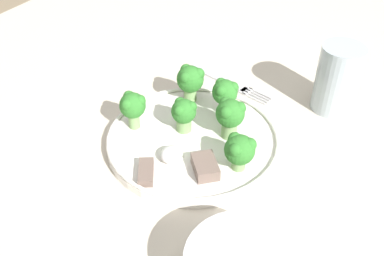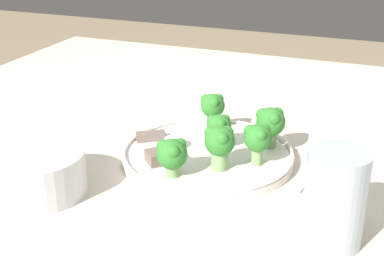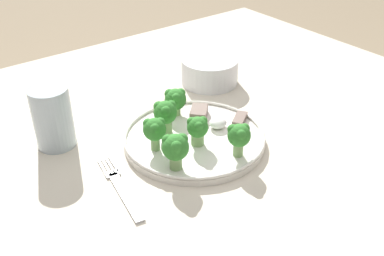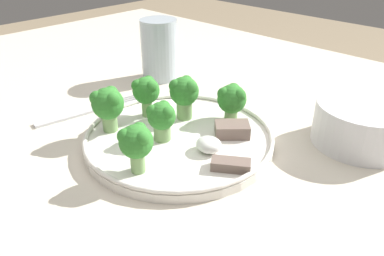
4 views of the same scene
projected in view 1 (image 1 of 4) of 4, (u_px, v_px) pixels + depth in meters
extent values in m
cube|color=beige|center=(191.00, 124.00, 0.75)|extent=(1.38, 1.17, 0.03)
cylinder|color=brown|center=(161.00, 63.00, 1.61)|extent=(0.06, 0.06, 0.71)
cylinder|color=white|center=(193.00, 141.00, 0.68)|extent=(0.26, 0.26, 0.01)
torus|color=white|center=(193.00, 136.00, 0.68)|extent=(0.26, 0.26, 0.01)
cube|color=silver|center=(218.00, 78.00, 0.83)|extent=(0.04, 0.13, 0.00)
cube|color=silver|center=(246.00, 91.00, 0.79)|extent=(0.03, 0.02, 0.00)
cube|color=silver|center=(253.00, 99.00, 0.77)|extent=(0.01, 0.05, 0.00)
cube|color=silver|center=(256.00, 97.00, 0.78)|extent=(0.01, 0.05, 0.00)
cube|color=silver|center=(258.00, 95.00, 0.78)|extent=(0.01, 0.05, 0.00)
cube|color=silver|center=(260.00, 94.00, 0.79)|extent=(0.01, 0.05, 0.00)
cylinder|color=#B2C1CC|center=(337.00, 79.00, 0.72)|extent=(0.07, 0.07, 0.11)
cylinder|color=silver|center=(335.00, 90.00, 0.74)|extent=(0.06, 0.06, 0.06)
cylinder|color=#7FA866|center=(238.00, 163.00, 0.62)|extent=(0.02, 0.02, 0.02)
sphere|color=#337F2D|center=(240.00, 150.00, 0.61)|extent=(0.04, 0.04, 0.04)
sphere|color=#337F2D|center=(236.00, 150.00, 0.59)|extent=(0.02, 0.02, 0.02)
sphere|color=#337F2D|center=(250.00, 145.00, 0.60)|extent=(0.02, 0.02, 0.02)
sphere|color=#337F2D|center=(235.00, 139.00, 0.61)|extent=(0.02, 0.02, 0.02)
cylinder|color=#7FA866|center=(229.00, 129.00, 0.67)|extent=(0.02, 0.02, 0.03)
sphere|color=#337F2D|center=(230.00, 113.00, 0.65)|extent=(0.04, 0.04, 0.04)
sphere|color=#337F2D|center=(226.00, 112.00, 0.64)|extent=(0.02, 0.02, 0.02)
sphere|color=#337F2D|center=(240.00, 108.00, 0.65)|extent=(0.02, 0.02, 0.02)
sphere|color=#337F2D|center=(226.00, 103.00, 0.66)|extent=(0.02, 0.02, 0.02)
cylinder|color=#7FA866|center=(134.00, 120.00, 0.69)|extent=(0.02, 0.02, 0.03)
sphere|color=#337F2D|center=(133.00, 105.00, 0.67)|extent=(0.04, 0.04, 0.04)
sphere|color=#337F2D|center=(127.00, 105.00, 0.66)|extent=(0.02, 0.02, 0.02)
sphere|color=#337F2D|center=(140.00, 101.00, 0.67)|extent=(0.02, 0.02, 0.02)
sphere|color=#337F2D|center=(129.00, 96.00, 0.68)|extent=(0.02, 0.02, 0.02)
cylinder|color=#7FA866|center=(224.00, 106.00, 0.72)|extent=(0.02, 0.02, 0.03)
sphere|color=#337F2D|center=(225.00, 92.00, 0.70)|extent=(0.04, 0.04, 0.04)
sphere|color=#337F2D|center=(221.00, 91.00, 0.69)|extent=(0.02, 0.02, 0.02)
sphere|color=#337F2D|center=(233.00, 87.00, 0.69)|extent=(0.02, 0.02, 0.02)
sphere|color=#337F2D|center=(221.00, 83.00, 0.70)|extent=(0.02, 0.02, 0.02)
cylinder|color=#7FA866|center=(184.00, 124.00, 0.69)|extent=(0.02, 0.02, 0.02)
sphere|color=#337F2D|center=(184.00, 111.00, 0.67)|extent=(0.04, 0.04, 0.04)
sphere|color=#337F2D|center=(179.00, 111.00, 0.66)|extent=(0.02, 0.02, 0.02)
sphere|color=#337F2D|center=(191.00, 107.00, 0.66)|extent=(0.02, 0.02, 0.02)
sphere|color=#337F2D|center=(180.00, 103.00, 0.67)|extent=(0.02, 0.02, 0.02)
cylinder|color=#7FA866|center=(190.00, 94.00, 0.75)|extent=(0.02, 0.02, 0.03)
sphere|color=#337F2D|center=(190.00, 79.00, 0.73)|extent=(0.04, 0.04, 0.04)
sphere|color=#337F2D|center=(186.00, 78.00, 0.71)|extent=(0.02, 0.02, 0.02)
sphere|color=#337F2D|center=(198.00, 74.00, 0.72)|extent=(0.02, 0.02, 0.02)
sphere|color=#337F2D|center=(186.00, 70.00, 0.73)|extent=(0.02, 0.02, 0.02)
cube|color=#756056|center=(205.00, 166.00, 0.62)|extent=(0.05, 0.05, 0.02)
cube|color=#756056|center=(146.00, 172.00, 0.61)|extent=(0.05, 0.04, 0.01)
ellipsoid|color=white|center=(172.00, 154.00, 0.64)|extent=(0.03, 0.03, 0.02)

